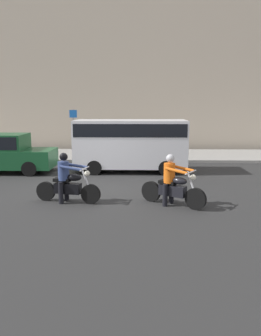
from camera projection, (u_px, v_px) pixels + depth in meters
The scene contains 8 objects.
ground_plane at pixel (90, 190), 11.80m from camera, with size 80.00×80.00×0.00m, color #272727.
sidewalk_slab at pixel (109, 155), 19.64m from camera, with size 40.00×4.40×0.14m, color gray.
building_facade at pixel (113, 78), 22.12m from camera, with size 40.00×1.40×9.43m, color #B7A893.
motorcycle_with_rider_denim_blue at pixel (67, 182), 10.26m from camera, with size 2.09×0.80×1.55m.
motorcycle_with_rider_orange_stripe at pixel (172, 185), 9.94m from camera, with size 1.85×1.27×1.55m.
parked_van_white at pixel (131, 142), 14.96m from camera, with size 4.95×1.96×2.32m.
parked_sedan_forest_green at pixel (2, 153), 14.82m from camera, with size 4.48×1.82×1.72m.
street_sign_post at pixel (74, 127), 19.61m from camera, with size 0.44×0.08×2.58m.
Camera 1 is at (1.74, -11.41, 2.98)m, focal length 35.60 mm.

